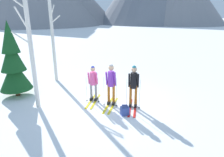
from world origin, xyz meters
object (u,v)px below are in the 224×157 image
(skier_in_black, at_px, (134,85))
(backpack_on_snow_front, at_px, (125,110))
(skier_in_pink, at_px, (93,82))
(birch_tree_slender, at_px, (52,33))
(birch_tree_tall, at_px, (30,46))
(skier_in_purple, at_px, (111,83))
(pine_tree_near, at_px, (13,63))

(skier_in_black, xyz_separation_m, backpack_on_snow_front, (-0.40, -0.70, -0.83))
(backpack_on_snow_front, bearing_deg, skier_in_pink, 133.44)
(skier_in_black, distance_m, birch_tree_slender, 5.80)
(skier_in_black, distance_m, birch_tree_tall, 4.36)
(skier_in_purple, bearing_deg, birch_tree_tall, -176.39)
(skier_in_pink, height_order, birch_tree_tall, birch_tree_tall)
(skier_in_pink, height_order, skier_in_black, skier_in_black)
(birch_tree_slender, bearing_deg, skier_in_purple, -46.32)
(skier_in_pink, xyz_separation_m, skier_in_black, (1.72, -0.70, 0.10))
(birch_tree_slender, bearing_deg, backpack_on_snow_front, -48.91)
(skier_in_pink, relative_size, skier_in_purple, 0.90)
(skier_in_black, xyz_separation_m, birch_tree_tall, (-4.06, 0.03, 1.61))
(pine_tree_near, xyz_separation_m, birch_tree_slender, (1.31, 2.28, 1.15))
(pine_tree_near, distance_m, birch_tree_tall, 2.18)
(skier_in_pink, relative_size, pine_tree_near, 0.46)
(birch_tree_slender, height_order, backpack_on_snow_front, birch_tree_slender)
(pine_tree_near, bearing_deg, birch_tree_tall, -42.66)
(skier_in_purple, distance_m, skier_in_black, 0.96)
(skier_in_black, bearing_deg, pine_tree_near, 166.17)
(pine_tree_near, height_order, birch_tree_tall, birch_tree_tall)
(skier_in_black, distance_m, pine_tree_near, 5.68)
(skier_in_purple, bearing_deg, skier_in_pink, 149.56)
(skier_in_black, xyz_separation_m, pine_tree_near, (-5.48, 1.35, 0.61))
(skier_in_purple, distance_m, backpack_on_snow_front, 1.35)
(skier_in_black, height_order, birch_tree_tall, birch_tree_tall)
(birch_tree_slender, relative_size, backpack_on_snow_front, 14.42)
(skier_in_pink, height_order, pine_tree_near, pine_tree_near)
(skier_in_purple, relative_size, birch_tree_slender, 0.33)
(skier_in_purple, height_order, pine_tree_near, pine_tree_near)
(pine_tree_near, distance_m, backpack_on_snow_front, 5.67)
(birch_tree_slender, bearing_deg, skier_in_pink, -50.09)
(birch_tree_tall, xyz_separation_m, backpack_on_snow_front, (3.66, -0.73, -2.44))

